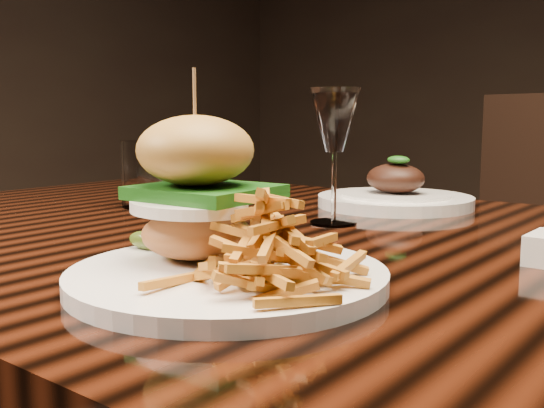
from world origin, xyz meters
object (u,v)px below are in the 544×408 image
Objects in this scene: burger_plate at (225,228)px; chair_far at (533,269)px; far_dish at (395,197)px; dining_table at (358,305)px; wine_glass at (335,125)px.

chair_far reaches higher than burger_plate.
dining_table is at bearing -70.65° from far_dish.
chair_far is at bearing 101.66° from burger_plate.
chair_far reaches higher than dining_table.
far_dish is at bearing 109.35° from dining_table.
far_dish is (-0.10, 0.52, -0.03)m from burger_plate.
wine_glass is at bearing 115.36° from burger_plate.
wine_glass is 0.23m from far_dish.
chair_far is at bearing 92.79° from dining_table.
dining_table is 0.24m from wine_glass.
chair_far is (-0.05, 1.12, -0.26)m from burger_plate.
chair_far is (0.06, 0.60, -0.23)m from far_dish.
far_dish is (-0.01, 0.20, -0.12)m from wine_glass.
chair_far is (-0.04, 0.89, -0.13)m from dining_table.
dining_table is at bearing 100.33° from burger_plate.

